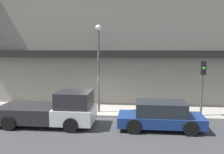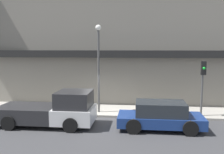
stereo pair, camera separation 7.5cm
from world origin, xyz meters
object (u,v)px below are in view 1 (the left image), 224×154
(fire_hydrant, at_px, (151,108))
(traffic_light, at_px, (203,78))
(parked_car, at_px, (160,116))
(street_lamp, at_px, (99,58))
(pickup_truck, at_px, (53,110))

(fire_hydrant, height_order, traffic_light, traffic_light)
(parked_car, distance_m, fire_hydrant, 2.63)
(parked_car, bearing_deg, traffic_light, 40.77)
(traffic_light, bearing_deg, parked_car, -138.87)
(parked_car, xyz_separation_m, traffic_light, (2.62, 2.29, 1.70))
(street_lamp, bearing_deg, traffic_light, -2.82)
(parked_car, bearing_deg, street_lamp, 144.13)
(street_lamp, bearing_deg, pickup_truck, -128.77)
(pickup_truck, distance_m, street_lamp, 4.30)
(parked_car, xyz_separation_m, fire_hydrant, (-0.32, 2.60, -0.23))
(street_lamp, relative_size, traffic_light, 1.67)
(pickup_truck, distance_m, fire_hydrant, 6.00)
(parked_car, relative_size, traffic_light, 1.33)
(pickup_truck, height_order, street_lamp, street_lamp)
(pickup_truck, height_order, parked_car, pickup_truck)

